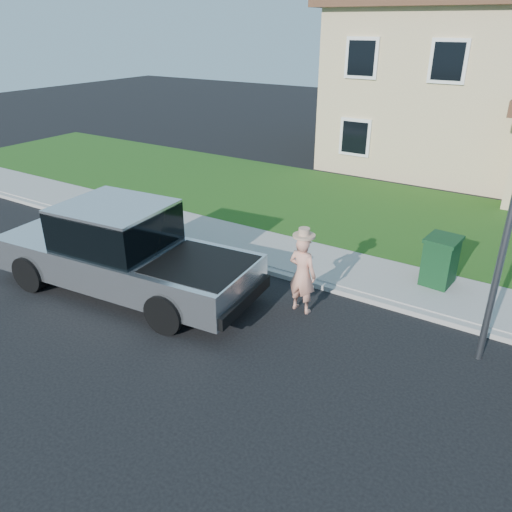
% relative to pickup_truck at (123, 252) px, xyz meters
% --- Properties ---
extents(ground, '(80.00, 80.00, 0.00)m').
position_rel_pickup_truck_xyz_m(ground, '(2.91, -0.32, -1.00)').
color(ground, black).
rests_on(ground, ground).
extents(curb, '(40.00, 0.20, 0.12)m').
position_rel_pickup_truck_xyz_m(curb, '(3.91, 2.58, -0.94)').
color(curb, gray).
rests_on(curb, ground).
extents(sidewalk, '(40.00, 2.00, 0.15)m').
position_rel_pickup_truck_xyz_m(sidewalk, '(3.91, 3.68, -0.92)').
color(sidewalk, gray).
rests_on(sidewalk, ground).
extents(lawn, '(40.00, 7.00, 0.10)m').
position_rel_pickup_truck_xyz_m(lawn, '(3.91, 8.18, -0.95)').
color(lawn, '#1B4F16').
rests_on(lawn, ground).
extents(house, '(14.00, 11.30, 6.85)m').
position_rel_pickup_truck_xyz_m(house, '(4.22, 16.06, 2.17)').
color(house, tan).
rests_on(house, ground).
extents(pickup_truck, '(6.68, 2.81, 2.14)m').
position_rel_pickup_truck_xyz_m(pickup_truck, '(0.00, 0.00, 0.00)').
color(pickup_truck, black).
rests_on(pickup_truck, ground).
extents(woman, '(0.69, 0.48, 1.97)m').
position_rel_pickup_truck_xyz_m(woman, '(3.95, 1.42, -0.07)').
color(woman, '#DF937A').
rests_on(woman, ground).
extents(trash_bin, '(0.79, 0.89, 1.18)m').
position_rel_pickup_truck_xyz_m(trash_bin, '(6.23, 4.06, -0.25)').
color(trash_bin, '#0E3418').
rests_on(trash_bin, sidewalk).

